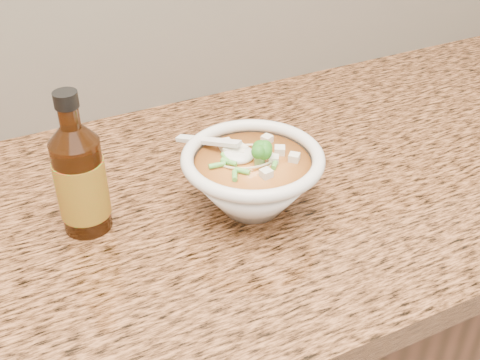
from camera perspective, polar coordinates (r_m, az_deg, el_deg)
name	(u,v)px	position (r m, az deg, el deg)	size (l,w,h in m)	color
counter_slab	(112,233)	(0.89, -12.03, -4.98)	(4.00, 0.68, 0.04)	#995E38
soup_bowl	(252,179)	(0.86, 1.16, 0.08)	(0.20, 0.22, 0.11)	silver
hot_sauce_bottle	(81,180)	(0.84, -14.88, 0.02)	(0.08, 0.08, 0.21)	#3E1C08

